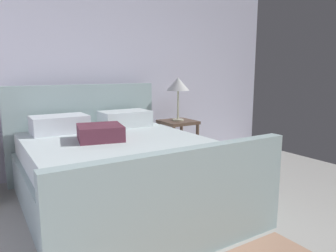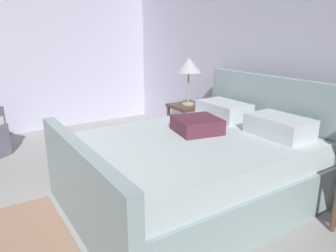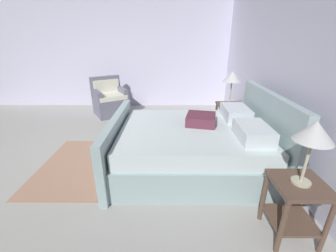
% 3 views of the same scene
% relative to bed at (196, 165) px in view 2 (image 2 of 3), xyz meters
% --- Properties ---
extents(wall_back, '(6.29, 0.12, 2.80)m').
position_rel_bed_xyz_m(wall_back, '(-0.07, 1.25, 1.06)').
color(wall_back, silver).
rests_on(wall_back, ground).
extents(bed, '(1.78, 2.18, 1.10)m').
position_rel_bed_xyz_m(bed, '(0.00, 0.00, 0.00)').
color(bed, '#99B2B3').
rests_on(bed, ground).
extents(nightstand_left, '(0.44, 0.44, 0.60)m').
position_rel_bed_xyz_m(nightstand_left, '(-1.21, 0.79, 0.06)').
color(nightstand_left, brown).
rests_on(nightstand_left, ground).
extents(table_lamp_left, '(0.33, 0.33, 0.62)m').
position_rel_bed_xyz_m(table_lamp_left, '(-1.21, 0.79, 0.77)').
color(table_lamp_left, '#B7B293').
rests_on(table_lamp_left, nightstand_left).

